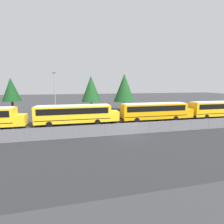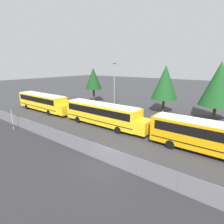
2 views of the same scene
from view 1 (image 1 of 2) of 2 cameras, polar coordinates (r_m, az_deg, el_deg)
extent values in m
plane|color=#38383A|center=(22.91, 5.26, -7.31)|extent=(200.00, 200.00, 0.00)
cube|color=#2B2B2D|center=(17.64, 11.67, -12.51)|extent=(101.53, 12.00, 0.01)
cube|color=#9EA0A5|center=(22.71, 5.29, -5.47)|extent=(67.53, 0.03, 1.52)
cube|color=slate|center=(22.70, 5.30, -5.48)|extent=(67.53, 0.01, 1.52)
cylinder|color=slate|center=(22.54, 5.32, -3.60)|extent=(67.53, 0.05, 0.05)
cylinder|color=slate|center=(22.17, -26.60, -6.77)|extent=(0.07, 0.07, 1.52)
cylinder|color=slate|center=(21.66, -18.62, -6.63)|extent=(0.07, 0.07, 1.52)
cylinder|color=slate|center=(21.59, -10.44, -6.35)|extent=(0.07, 0.07, 1.52)
cylinder|color=slate|center=(21.94, -2.37, -5.96)|extent=(0.07, 0.07, 1.52)
cylinder|color=slate|center=(22.71, 5.29, -5.47)|extent=(0.07, 0.07, 1.52)
cylinder|color=slate|center=(23.86, 12.31, -4.94)|extent=(0.07, 0.07, 1.52)
cylinder|color=slate|center=(25.32, 18.60, -4.40)|extent=(0.07, 0.07, 1.52)
cylinder|color=slate|center=(27.06, 24.14, -3.88)|extent=(0.07, 0.07, 1.52)
cylinder|color=slate|center=(29.01, 28.96, -3.39)|extent=(0.07, 0.07, 1.52)
cube|color=yellow|center=(29.14, -27.48, -2.23)|extent=(1.41, 2.22, 1.57)
cylinder|color=black|center=(31.15, -32.16, -3.40)|extent=(0.95, 0.28, 0.95)
cube|color=yellow|center=(28.46, -12.44, -0.59)|extent=(11.77, 2.41, 2.61)
cube|color=black|center=(28.38, -12.48, 0.55)|extent=(10.83, 2.45, 0.94)
cube|color=black|center=(28.59, -12.39, -2.04)|extent=(11.54, 2.44, 0.10)
cube|color=yellow|center=(29.40, 0.54, -1.11)|extent=(1.41, 2.22, 1.57)
cube|color=black|center=(29.20, -24.10, -3.24)|extent=(0.12, 2.41, 0.24)
cube|color=silver|center=(28.28, -12.53, 2.11)|extent=(11.18, 2.17, 0.10)
cylinder|color=black|center=(30.04, -5.42, -2.45)|extent=(0.95, 0.28, 0.95)
cylinder|color=black|center=(27.94, -4.79, -3.31)|extent=(0.95, 0.28, 0.95)
cylinder|color=black|center=(29.94, -19.41, -2.97)|extent=(0.95, 0.28, 0.95)
cylinder|color=black|center=(27.83, -19.85, -3.88)|extent=(0.95, 0.28, 0.95)
cube|color=orange|center=(31.73, 13.55, 0.34)|extent=(11.77, 2.41, 2.61)
cube|color=black|center=(31.66, 13.59, 1.37)|extent=(10.83, 2.45, 0.94)
cube|color=black|center=(31.85, 13.50, -0.96)|extent=(11.54, 2.44, 0.10)
cube|color=orange|center=(35.28, 23.11, -0.14)|extent=(1.41, 2.22, 1.57)
cube|color=black|center=(29.73, 3.21, -2.25)|extent=(0.12, 2.41, 0.24)
cube|color=silver|center=(31.56, 13.64, 2.77)|extent=(11.18, 2.17, 0.10)
cylinder|color=black|center=(34.65, 18.04, -1.33)|extent=(0.95, 0.28, 0.95)
cylinder|color=black|center=(32.85, 20.01, -1.97)|extent=(0.95, 0.28, 0.95)
cylinder|color=black|center=(31.48, 6.63, -1.94)|extent=(0.95, 0.28, 0.95)
cylinder|color=black|center=(29.50, 8.08, -2.72)|extent=(0.95, 0.28, 0.95)
cube|color=yellow|center=(39.76, 31.46, 0.97)|extent=(11.77, 2.41, 2.61)
cube|color=black|center=(39.70, 31.53, 1.79)|extent=(10.83, 2.45, 0.94)
cube|color=black|center=(39.85, 31.37, -0.07)|extent=(11.54, 2.44, 0.10)
cube|color=black|center=(36.00, 24.59, -1.09)|extent=(0.12, 2.41, 0.24)
cube|color=silver|center=(39.63, 31.62, 2.91)|extent=(11.18, 2.17, 0.10)
cylinder|color=black|center=(38.28, 26.28, -0.87)|extent=(0.95, 0.28, 0.95)
cylinder|color=black|center=(36.67, 28.43, -1.43)|extent=(0.95, 0.28, 0.95)
cylinder|color=gray|center=(35.85, -18.11, 5.04)|extent=(0.16, 0.16, 8.44)
cube|color=#47474C|center=(35.85, -18.45, 12.03)|extent=(0.60, 0.24, 0.20)
cylinder|color=#51381E|center=(42.95, 3.95, 1.95)|extent=(0.44, 0.44, 2.32)
cone|color=#194C1E|center=(42.64, 4.02, 7.92)|extent=(5.09, 5.09, 6.62)
cylinder|color=#51381E|center=(40.90, -6.73, 1.67)|extent=(0.44, 0.44, 2.49)
cone|color=#194C1E|center=(40.58, -6.84, 7.53)|extent=(4.51, 4.51, 5.86)
cylinder|color=#51381E|center=(41.69, -29.65, 1.05)|extent=(0.44, 0.44, 3.01)
cone|color=#144219|center=(41.42, -30.06, 6.38)|extent=(3.66, 3.66, 4.76)
camera|label=2|loc=(18.83, 44.77, 12.32)|focal=28.00mm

